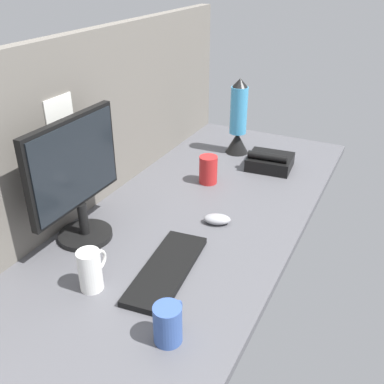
{
  "coord_description": "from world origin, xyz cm",
  "views": [
    {
      "loc": [
        -126.6,
        -63.14,
        84.55
      ],
      "look_at": [
        -12.76,
        0.0,
        14.0
      ],
      "focal_mm": 41.3,
      "sensor_mm": 36.0,
      "label": 1
    }
  ],
  "objects_px": {
    "mouse": "(217,219)",
    "desk_phone": "(270,161)",
    "keyboard": "(167,269)",
    "mug_ceramic_blue": "(168,323)",
    "mug_ceramic_white": "(91,270)",
    "monitor": "(76,176)",
    "mug_red_plastic": "(208,170)",
    "lava_lamp": "(238,123)"
  },
  "relations": [
    {
      "from": "monitor",
      "to": "keyboard",
      "type": "distance_m",
      "value": 0.41
    },
    {
      "from": "monitor",
      "to": "keyboard",
      "type": "xyz_separation_m",
      "value": [
        -0.04,
        -0.34,
        -0.22
      ]
    },
    {
      "from": "mug_ceramic_white",
      "to": "lava_lamp",
      "type": "relative_size",
      "value": 0.35
    },
    {
      "from": "desk_phone",
      "to": "mouse",
      "type": "bearing_deg",
      "value": 177.44
    },
    {
      "from": "keyboard",
      "to": "mug_ceramic_blue",
      "type": "height_order",
      "value": "mug_ceramic_blue"
    },
    {
      "from": "keyboard",
      "to": "mouse",
      "type": "relative_size",
      "value": 3.85
    },
    {
      "from": "mug_red_plastic",
      "to": "desk_phone",
      "type": "height_order",
      "value": "mug_red_plastic"
    },
    {
      "from": "mouse",
      "to": "mug_ceramic_blue",
      "type": "height_order",
      "value": "mug_ceramic_blue"
    },
    {
      "from": "monitor",
      "to": "lava_lamp",
      "type": "xyz_separation_m",
      "value": [
        0.91,
        -0.19,
        -0.08
      ]
    },
    {
      "from": "monitor",
      "to": "keyboard",
      "type": "relative_size",
      "value": 1.13
    },
    {
      "from": "lava_lamp",
      "to": "desk_phone",
      "type": "xyz_separation_m",
      "value": [
        -0.1,
        -0.2,
        -0.12
      ]
    },
    {
      "from": "mug_ceramic_white",
      "to": "mug_red_plastic",
      "type": "bearing_deg",
      "value": -1.4
    },
    {
      "from": "monitor",
      "to": "keyboard",
      "type": "bearing_deg",
      "value": -96.51
    },
    {
      "from": "mug_red_plastic",
      "to": "lava_lamp",
      "type": "bearing_deg",
      "value": 1.69
    },
    {
      "from": "keyboard",
      "to": "desk_phone",
      "type": "bearing_deg",
      "value": -9.7
    },
    {
      "from": "mug_ceramic_blue",
      "to": "mug_ceramic_white",
      "type": "bearing_deg",
      "value": 76.16
    },
    {
      "from": "mug_red_plastic",
      "to": "keyboard",
      "type": "bearing_deg",
      "value": -167.0
    },
    {
      "from": "mug_ceramic_blue",
      "to": "lava_lamp",
      "type": "distance_m",
      "value": 1.21
    },
    {
      "from": "keyboard",
      "to": "mug_ceramic_blue",
      "type": "xyz_separation_m",
      "value": [
        -0.23,
        -0.13,
        0.04
      ]
    },
    {
      "from": "mouse",
      "to": "mug_ceramic_white",
      "type": "bearing_deg",
      "value": 139.94
    },
    {
      "from": "mug_red_plastic",
      "to": "mug_ceramic_white",
      "type": "bearing_deg",
      "value": 178.6
    },
    {
      "from": "mug_ceramic_white",
      "to": "desk_phone",
      "type": "height_order",
      "value": "mug_ceramic_white"
    },
    {
      "from": "desk_phone",
      "to": "monitor",
      "type": "bearing_deg",
      "value": 154.06
    },
    {
      "from": "mug_ceramic_blue",
      "to": "desk_phone",
      "type": "bearing_deg",
      "value": 4.54
    },
    {
      "from": "monitor",
      "to": "lava_lamp",
      "type": "bearing_deg",
      "value": -12.13
    },
    {
      "from": "keyboard",
      "to": "mug_ceramic_white",
      "type": "bearing_deg",
      "value": 128.55
    },
    {
      "from": "mug_ceramic_white",
      "to": "mug_red_plastic",
      "type": "relative_size",
      "value": 1.08
    },
    {
      "from": "keyboard",
      "to": "mouse",
      "type": "xyz_separation_m",
      "value": [
        0.32,
        -0.03,
        0.01
      ]
    },
    {
      "from": "mug_red_plastic",
      "to": "mug_ceramic_blue",
      "type": "bearing_deg",
      "value": -161.72
    },
    {
      "from": "keyboard",
      "to": "mug_ceramic_blue",
      "type": "relative_size",
      "value": 3.43
    },
    {
      "from": "mug_red_plastic",
      "to": "mouse",
      "type": "bearing_deg",
      "value": -149.49
    },
    {
      "from": "monitor",
      "to": "mug_ceramic_blue",
      "type": "distance_m",
      "value": 0.57
    },
    {
      "from": "monitor",
      "to": "mug_red_plastic",
      "type": "distance_m",
      "value": 0.62
    },
    {
      "from": "keyboard",
      "to": "mouse",
      "type": "height_order",
      "value": "mouse"
    },
    {
      "from": "mouse",
      "to": "desk_phone",
      "type": "xyz_separation_m",
      "value": [
        0.53,
        -0.02,
        0.01
      ]
    },
    {
      "from": "mouse",
      "to": "desk_phone",
      "type": "distance_m",
      "value": 0.53
    },
    {
      "from": "mug_red_plastic",
      "to": "lava_lamp",
      "type": "distance_m",
      "value": 0.36
    },
    {
      "from": "lava_lamp",
      "to": "mouse",
      "type": "bearing_deg",
      "value": -164.6
    },
    {
      "from": "mug_red_plastic",
      "to": "lava_lamp",
      "type": "height_order",
      "value": "lava_lamp"
    },
    {
      "from": "mouse",
      "to": "mug_red_plastic",
      "type": "relative_size",
      "value": 0.82
    },
    {
      "from": "monitor",
      "to": "mug_ceramic_white",
      "type": "bearing_deg",
      "value": -136.07
    },
    {
      "from": "mug_ceramic_white",
      "to": "lava_lamp",
      "type": "xyz_separation_m",
      "value": [
        1.1,
        -0.01,
        0.09
      ]
    }
  ]
}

